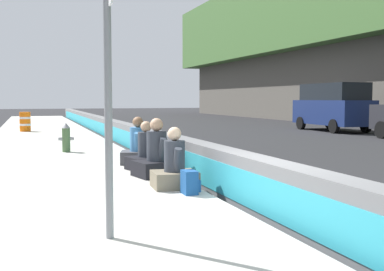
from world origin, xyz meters
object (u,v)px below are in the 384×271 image
at_px(seated_person_foreground, 175,169).
at_px(seated_person_far, 138,149).
at_px(backpack, 190,183).
at_px(parked_car_fourth, 333,106).
at_px(route_sign_post, 108,57).
at_px(fire_hydrant, 66,137).
at_px(seated_person_rear, 146,154).
at_px(seated_person_middle, 157,158).
at_px(construction_barrel, 25,122).

height_order(seated_person_foreground, seated_person_far, seated_person_far).
height_order(backpack, parked_car_fourth, parked_car_fourth).
distance_m(route_sign_post, seated_person_far, 6.55).
xyz_separation_m(fire_hydrant, backpack, (-7.24, -1.50, -0.25)).
bearing_deg(seated_person_far, seated_person_rear, 177.77).
bearing_deg(seated_person_foreground, backpack, -173.05).
distance_m(fire_hydrant, parked_car_fourth, 16.12).
relative_size(seated_person_far, parked_car_fourth, 0.22).
xyz_separation_m(seated_person_rear, backpack, (-2.95, -0.05, -0.15)).
distance_m(seated_person_middle, construction_barrel, 15.47).
relative_size(route_sign_post, construction_barrel, 3.79).
xyz_separation_m(seated_person_foreground, backpack, (-0.64, -0.08, -0.15)).
bearing_deg(seated_person_rear, seated_person_foreground, 179.32).
distance_m(seated_person_foreground, parked_car_fourth, 18.92).
relative_size(seated_person_middle, seated_person_far, 1.04).
bearing_deg(seated_person_middle, fire_hydrant, 15.28).
height_order(fire_hydrant, seated_person_middle, seated_person_middle).
height_order(seated_person_middle, seated_person_rear, seated_person_middle).
distance_m(route_sign_post, seated_person_middle, 4.71).
bearing_deg(fire_hydrant, seated_person_far, -155.41).
bearing_deg(construction_barrel, backpack, -170.95).
relative_size(route_sign_post, backpack, 9.00).
bearing_deg(fire_hydrant, construction_barrel, 7.09).
distance_m(seated_person_rear, seated_person_far, 1.04).
bearing_deg(parked_car_fourth, route_sign_post, 138.33).
xyz_separation_m(seated_person_middle, construction_barrel, (15.23, 2.68, 0.10)).
height_order(seated_person_rear, seated_person_far, seated_person_far).
height_order(seated_person_foreground, construction_barrel, seated_person_foreground).
bearing_deg(seated_person_rear, fire_hydrant, 18.65).
relative_size(seated_person_rear, backpack, 2.74).
height_order(fire_hydrant, construction_barrel, construction_barrel).
height_order(seated_person_middle, construction_barrel, seated_person_middle).
bearing_deg(construction_barrel, seated_person_far, -168.34).
distance_m(seated_person_rear, parked_car_fourth, 17.31).
distance_m(seated_person_foreground, construction_barrel, 16.78).
bearing_deg(route_sign_post, fire_hydrant, -1.11).
xyz_separation_m(route_sign_post, seated_person_far, (6.09, -1.67, -1.71)).
xyz_separation_m(construction_barrel, parked_car_fourth, (-2.87, -15.69, 0.73)).
distance_m(fire_hydrant, seated_person_far, 3.58).
bearing_deg(seated_person_middle, parked_car_fourth, -46.47).
height_order(route_sign_post, seated_person_middle, route_sign_post).
xyz_separation_m(seated_person_far, parked_car_fourth, (10.35, -12.96, 0.85)).
xyz_separation_m(seated_person_foreground, seated_person_rear, (2.31, -0.03, -0.00)).
relative_size(fire_hydrant, seated_person_foreground, 0.80).
bearing_deg(seated_person_foreground, seated_person_rear, -0.68).
relative_size(route_sign_post, seated_person_foreground, 3.28).
xyz_separation_m(seated_person_middle, parked_car_fourth, (12.36, -13.02, 0.84)).
relative_size(fire_hydrant, seated_person_middle, 0.73).
relative_size(route_sign_post, fire_hydrant, 4.09).
bearing_deg(seated_person_middle, construction_barrel, 9.97).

